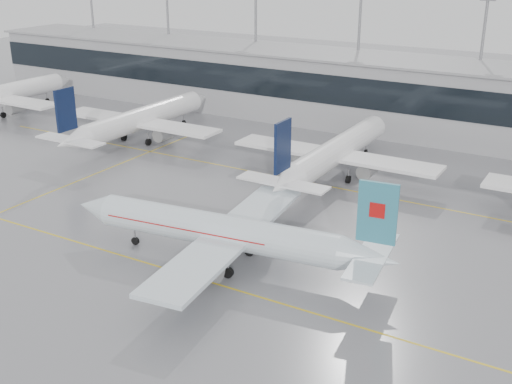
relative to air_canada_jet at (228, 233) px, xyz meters
The scene contains 11 objects.
ground 5.58m from the air_canada_jet, 108.67° to the right, with size 320.00×320.00×0.00m, color gray.
taxi_line_main 5.58m from the air_canada_jet, 108.67° to the right, with size 120.00×0.25×0.01m, color gold.
taxi_line_north 26.17m from the air_canada_jet, 93.07° to the left, with size 120.00×0.25×0.01m, color gold.
taxi_line_cross 33.41m from the air_canada_jet, 160.86° to the left, with size 0.25×60.00×0.01m, color gold.
terminal 57.97m from the air_canada_jet, 91.37° to the left, with size 180.00×15.00×12.00m, color #959498.
terminal_glass 50.52m from the air_canada_jet, 91.58° to the left, with size 180.00×0.20×5.00m, color black.
terminal_roof 58.56m from the air_canada_jet, 91.37° to the left, with size 182.00×16.00×0.40m, color gray.
light_masts 64.66m from the air_canada_jet, 91.24° to the left, with size 156.40×1.00×22.60m.
air_canada_jet is the anchor object (origin of this frame).
parked_jet_b 46.90m from the air_canada_jet, 140.89° to the left, with size 29.64×36.96×11.72m.
parked_jet_c 29.62m from the air_canada_jet, 92.68° to the left, with size 29.64×36.96×11.72m.
Camera 1 is at (33.50, -44.96, 30.53)m, focal length 45.00 mm.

